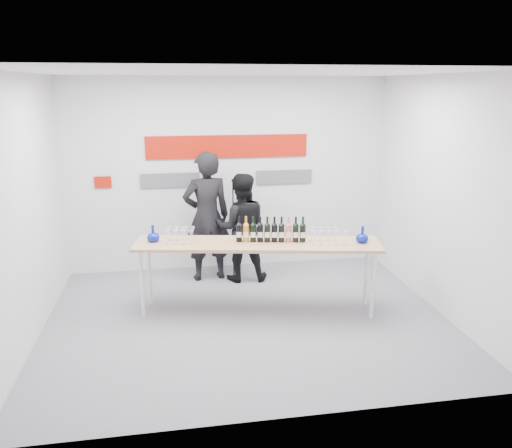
% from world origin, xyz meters
% --- Properties ---
extents(ground, '(5.00, 5.00, 0.00)m').
position_xyz_m(ground, '(0.00, 0.00, 0.00)').
color(ground, slate).
rests_on(ground, ground).
extents(back_wall, '(5.00, 0.04, 3.00)m').
position_xyz_m(back_wall, '(0.00, 2.00, 1.50)').
color(back_wall, silver).
rests_on(back_wall, ground).
extents(signage, '(3.38, 0.02, 0.79)m').
position_xyz_m(signage, '(-0.06, 1.97, 1.81)').
color(signage, '#AC1407').
rests_on(signage, back_wall).
extents(tasting_table, '(3.17, 1.17, 0.93)m').
position_xyz_m(tasting_table, '(0.17, 0.23, 0.86)').
color(tasting_table, tan).
rests_on(tasting_table, ground).
extents(wine_bottles, '(0.88, 0.23, 0.33)m').
position_xyz_m(wine_bottles, '(0.34, 0.24, 1.10)').
color(wine_bottles, black).
rests_on(wine_bottles, tasting_table).
extents(decanter_left, '(0.16, 0.16, 0.21)m').
position_xyz_m(decanter_left, '(-1.14, 0.50, 1.04)').
color(decanter_left, '#081793').
rests_on(decanter_left, tasting_table).
extents(decanter_right, '(0.16, 0.16, 0.21)m').
position_xyz_m(decanter_right, '(1.48, 0.02, 1.04)').
color(decanter_right, '#081793').
rests_on(decanter_right, tasting_table).
extents(glasses_left, '(0.39, 0.28, 0.18)m').
position_xyz_m(glasses_left, '(-0.80, 0.41, 1.03)').
color(glasses_left, silver).
rests_on(glasses_left, tasting_table).
extents(glasses_right, '(0.46, 0.29, 0.18)m').
position_xyz_m(glasses_right, '(1.02, 0.06, 1.03)').
color(glasses_right, silver).
rests_on(glasses_right, tasting_table).
extents(presenter_left, '(0.78, 0.58, 1.95)m').
position_xyz_m(presenter_left, '(-0.38, 1.48, 0.97)').
color(presenter_left, black).
rests_on(presenter_left, ground).
extents(presenter_right, '(0.84, 0.68, 1.63)m').
position_xyz_m(presenter_right, '(0.11, 1.36, 0.82)').
color(presenter_right, black).
rests_on(presenter_right, ground).
extents(mic_stand, '(0.18, 0.18, 1.56)m').
position_xyz_m(mic_stand, '(0.00, 1.39, 0.47)').
color(mic_stand, black).
rests_on(mic_stand, ground).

